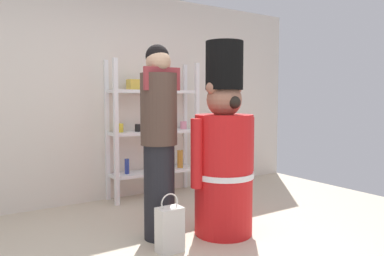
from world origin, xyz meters
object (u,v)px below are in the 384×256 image
at_px(teddy_bear_guard, 224,155).
at_px(person_shopper, 159,138).
at_px(merchandise_shelf, 154,128).
at_px(shopping_bag, 170,229).

distance_m(teddy_bear_guard, person_shopper, 0.63).
distance_m(merchandise_shelf, shopping_bag, 1.94).
height_order(person_shopper, shopping_bag, person_shopper).
bearing_deg(person_shopper, merchandise_shelf, 64.15).
xyz_separation_m(teddy_bear_guard, person_shopper, (-0.56, 0.22, 0.17)).
xyz_separation_m(person_shopper, shopping_bag, (-0.07, -0.31, -0.73)).
bearing_deg(person_shopper, teddy_bear_guard, -21.25).
xyz_separation_m(merchandise_shelf, shopping_bag, (-0.73, -1.66, -0.69)).
height_order(merchandise_shelf, shopping_bag, merchandise_shelf).
bearing_deg(merchandise_shelf, teddy_bear_guard, -93.31).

